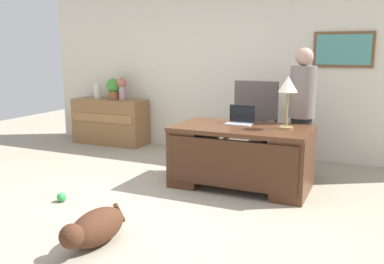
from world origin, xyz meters
TOP-DOWN VIEW (x-y plane):
  - ground_plane at (0.00, 0.00)m, footprint 12.00×12.00m
  - back_wall at (0.01, 2.60)m, footprint 7.00×0.16m
  - desk at (0.61, 0.89)m, footprint 1.61×0.90m
  - credenza at (-2.23, 2.25)m, footprint 1.32×0.50m
  - armchair at (0.49, 1.75)m, footprint 0.60×0.59m
  - person_standing at (1.19, 1.52)m, footprint 0.32×0.32m
  - dog_lying at (-0.04, -1.10)m, footprint 0.34×0.77m
  - laptop at (0.53, 1.08)m, footprint 0.32×0.22m
  - desk_lamp at (1.11, 0.99)m, footprint 0.22×0.22m
  - vase_with_flowers at (-1.96, 2.25)m, footprint 0.17×0.17m
  - vase_empty at (-2.48, 2.25)m, footprint 0.12×0.12m
  - potted_plant at (-2.14, 2.25)m, footprint 0.24×0.24m
  - dog_toy_ball at (-1.01, -0.41)m, footprint 0.10×0.10m

SIDE VIEW (x-z plane):
  - ground_plane at x=0.00m, z-range 0.00..0.00m
  - dog_toy_ball at x=-1.01m, z-range 0.00..0.10m
  - dog_lying at x=-0.04m, z-range 0.01..0.31m
  - credenza at x=-2.23m, z-range 0.00..0.79m
  - desk at x=0.61m, z-range 0.03..0.76m
  - armchair at x=0.49m, z-range -0.08..1.13m
  - laptop at x=0.53m, z-range 0.68..0.90m
  - person_standing at x=1.19m, z-range 0.03..1.68m
  - vase_empty at x=-2.48m, z-range 0.79..1.04m
  - potted_plant at x=-2.14m, z-range 0.81..1.17m
  - vase_with_flowers at x=-1.96m, z-range 0.83..1.21m
  - desk_lamp at x=1.11m, z-range 0.91..1.51m
  - back_wall at x=0.01m, z-range 0.00..2.70m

